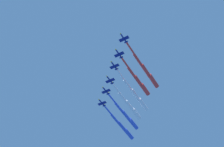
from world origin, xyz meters
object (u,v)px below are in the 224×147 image
jet_lead (146,71)px  jet_starboard_inner (136,95)px  jet_port_inner (138,81)px  jet_port_outer (122,127)px  jet_port_mid (130,106)px  jet_starboard_mid (126,116)px

jet_lead → jet_starboard_inner: (-1.35, 26.69, 0.06)m
jet_lead → jet_port_inner: jet_lead is taller
jet_lead → jet_port_outer: bearing=94.0°
jet_port_mid → jet_starboard_inner: bearing=-75.0°
jet_lead → jet_port_mid: jet_lead is taller
jet_port_inner → jet_port_outer: (-0.42, 54.37, 0.78)m
jet_port_inner → jet_starboard_mid: (0.49, 41.36, 1.68)m
jet_starboard_inner → jet_port_outer: bearing=94.8°
jet_port_inner → jet_starboard_mid: 41.39m
jet_starboard_inner → jet_port_outer: 37.64m
jet_port_mid → jet_port_outer: bearing=90.5°
jet_lead → jet_port_inner: 10.85m
jet_lead → jet_starboard_mid: bearing=94.0°
jet_port_mid → jet_port_outer: 26.82m
jet_port_inner → jet_port_mid: jet_port_inner is taller
jet_starboard_inner → jet_starboard_mid: (-2.22, 24.47, -0.63)m
jet_port_mid → jet_port_inner: bearing=-89.7°
jet_starboard_inner → jet_lead: bearing=-87.1°
jet_port_inner → jet_starboard_mid: jet_starboard_mid is taller
jet_starboard_mid → jet_port_inner: bearing=-90.7°
jet_starboard_inner → jet_starboard_mid: jet_starboard_inner is taller
jet_starboard_inner → jet_starboard_mid: 24.58m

